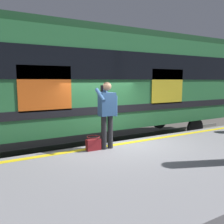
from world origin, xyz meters
TOP-DOWN VIEW (x-y plane):
  - ground_plane at (0.00, 0.00)m, footprint 24.90×24.90m
  - platform at (0.00, 1.93)m, footprint 13.03×3.85m
  - safety_line at (0.00, 0.30)m, footprint 12.77×0.16m
  - track_rail_near at (0.00, -1.58)m, footprint 16.94×0.08m
  - track_rail_far at (0.00, -3.02)m, footprint 16.94×0.08m
  - train_carriage at (-0.55, -2.29)m, footprint 12.57×2.83m
  - passenger at (0.49, 0.47)m, footprint 0.57×0.55m
  - handbag at (0.85, 0.44)m, footprint 0.37×0.33m

SIDE VIEW (x-z plane):
  - ground_plane at x=0.00m, z-range 0.00..0.00m
  - track_rail_near at x=0.00m, z-range 0.00..0.16m
  - track_rail_far at x=0.00m, z-range 0.00..0.16m
  - platform at x=0.00m, z-range 0.00..0.86m
  - safety_line at x=0.00m, z-range 0.86..0.86m
  - handbag at x=0.85m, z-range 0.85..1.19m
  - passenger at x=0.49m, z-range 1.01..2.69m
  - train_carriage at x=-0.55m, z-range 0.54..4.68m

